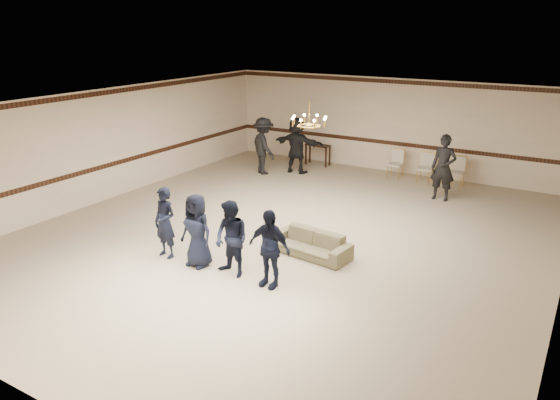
{
  "coord_description": "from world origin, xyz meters",
  "views": [
    {
      "loc": [
        6.14,
        -10.54,
        4.99
      ],
      "look_at": [
        0.07,
        -0.5,
        1.07
      ],
      "focal_mm": 34.36,
      "sensor_mm": 36.0,
      "label": 1
    }
  ],
  "objects_px": {
    "adult_right": "(443,168)",
    "banquet_chair_left": "(395,164)",
    "chandelier": "(309,113)",
    "boy_b": "(197,231)",
    "settee": "(310,244)",
    "boy_a": "(165,223)",
    "boy_d": "(269,248)",
    "console_table": "(318,155)",
    "adult_mid": "(297,145)",
    "banquet_chair_right": "(456,172)",
    "banquet_chair_mid": "(425,168)",
    "adult_left": "(264,146)",
    "boy_c": "(232,239)"
  },
  "relations": [
    {
      "from": "boy_b",
      "to": "boy_c",
      "type": "bearing_deg",
      "value": 4.55
    },
    {
      "from": "boy_a",
      "to": "boy_d",
      "type": "distance_m",
      "value": 2.7
    },
    {
      "from": "boy_a",
      "to": "banquet_chair_mid",
      "type": "bearing_deg",
      "value": 75.92
    },
    {
      "from": "boy_a",
      "to": "adult_left",
      "type": "distance_m",
      "value": 7.13
    },
    {
      "from": "boy_d",
      "to": "banquet_chair_right",
      "type": "height_order",
      "value": "boy_d"
    },
    {
      "from": "settee",
      "to": "adult_mid",
      "type": "xyz_separation_m",
      "value": [
        -3.66,
        5.87,
        0.7
      ]
    },
    {
      "from": "boy_d",
      "to": "adult_mid",
      "type": "distance_m",
      "value": 8.42
    },
    {
      "from": "banquet_chair_right",
      "to": "console_table",
      "type": "bearing_deg",
      "value": 174.92
    },
    {
      "from": "adult_right",
      "to": "banquet_chair_left",
      "type": "height_order",
      "value": "adult_right"
    },
    {
      "from": "chandelier",
      "to": "boy_a",
      "type": "height_order",
      "value": "chandelier"
    },
    {
      "from": "chandelier",
      "to": "banquet_chair_right",
      "type": "distance_m",
      "value": 6.26
    },
    {
      "from": "banquet_chair_right",
      "to": "adult_right",
      "type": "bearing_deg",
      "value": -95.02
    },
    {
      "from": "boy_d",
      "to": "settee",
      "type": "xyz_separation_m",
      "value": [
        0.0,
        1.71,
        -0.53
      ]
    },
    {
      "from": "banquet_chair_left",
      "to": "console_table",
      "type": "relative_size",
      "value": 1.06
    },
    {
      "from": "boy_a",
      "to": "settee",
      "type": "relative_size",
      "value": 0.86
    },
    {
      "from": "boy_d",
      "to": "adult_left",
      "type": "height_order",
      "value": "adult_left"
    },
    {
      "from": "boy_b",
      "to": "console_table",
      "type": "height_order",
      "value": "boy_b"
    },
    {
      "from": "adult_left",
      "to": "adult_right",
      "type": "height_order",
      "value": "same"
    },
    {
      "from": "boy_a",
      "to": "banquet_chair_mid",
      "type": "distance_m",
      "value": 9.24
    },
    {
      "from": "boy_b",
      "to": "banquet_chair_left",
      "type": "distance_m",
      "value": 8.77
    },
    {
      "from": "chandelier",
      "to": "boy_a",
      "type": "xyz_separation_m",
      "value": [
        -1.7,
        -3.46,
        -2.08
      ]
    },
    {
      "from": "boy_a",
      "to": "adult_right",
      "type": "height_order",
      "value": "adult_right"
    },
    {
      "from": "adult_mid",
      "to": "banquet_chair_right",
      "type": "distance_m",
      "value": 5.29
    },
    {
      "from": "boy_b",
      "to": "console_table",
      "type": "relative_size",
      "value": 1.74
    },
    {
      "from": "banquet_chair_mid",
      "to": "banquet_chair_right",
      "type": "relative_size",
      "value": 1.0
    },
    {
      "from": "adult_left",
      "to": "banquet_chair_mid",
      "type": "relative_size",
      "value": 2.0
    },
    {
      "from": "boy_c",
      "to": "banquet_chair_right",
      "type": "bearing_deg",
      "value": 85.08
    },
    {
      "from": "chandelier",
      "to": "boy_d",
      "type": "bearing_deg",
      "value": -73.8
    },
    {
      "from": "settee",
      "to": "adult_mid",
      "type": "distance_m",
      "value": 6.95
    },
    {
      "from": "boy_a",
      "to": "banquet_chair_right",
      "type": "relative_size",
      "value": 1.65
    },
    {
      "from": "settee",
      "to": "boy_a",
      "type": "bearing_deg",
      "value": -141.0
    },
    {
      "from": "banquet_chair_mid",
      "to": "banquet_chair_left",
      "type": "bearing_deg",
      "value": 174.03
    },
    {
      "from": "adult_right",
      "to": "boy_c",
      "type": "bearing_deg",
      "value": -107.41
    },
    {
      "from": "banquet_chair_left",
      "to": "console_table",
      "type": "distance_m",
      "value": 3.01
    },
    {
      "from": "chandelier",
      "to": "banquet_chair_left",
      "type": "height_order",
      "value": "chandelier"
    },
    {
      "from": "chandelier",
      "to": "banquet_chair_left",
      "type": "xyz_separation_m",
      "value": [
        0.5,
        5.21,
        -2.39
      ]
    },
    {
      "from": "adult_left",
      "to": "banquet_chair_left",
      "type": "relative_size",
      "value": 2.0
    },
    {
      "from": "adult_mid",
      "to": "banquet_chair_mid",
      "type": "height_order",
      "value": "adult_mid"
    },
    {
      "from": "settee",
      "to": "console_table",
      "type": "distance_m",
      "value": 7.97
    },
    {
      "from": "boy_c",
      "to": "settee",
      "type": "bearing_deg",
      "value": 72.73
    },
    {
      "from": "settee",
      "to": "adult_right",
      "type": "xyz_separation_m",
      "value": [
        1.44,
        5.47,
        0.7
      ]
    },
    {
      "from": "boy_d",
      "to": "banquet_chair_mid",
      "type": "bearing_deg",
      "value": 88.93
    },
    {
      "from": "chandelier",
      "to": "boy_b",
      "type": "relative_size",
      "value": 0.59
    },
    {
      "from": "boy_a",
      "to": "banquet_chair_left",
      "type": "distance_m",
      "value": 8.95
    },
    {
      "from": "boy_d",
      "to": "banquet_chair_left",
      "type": "height_order",
      "value": "boy_d"
    },
    {
      "from": "boy_b",
      "to": "adult_left",
      "type": "height_order",
      "value": "adult_left"
    },
    {
      "from": "boy_d",
      "to": "adult_right",
      "type": "height_order",
      "value": "adult_right"
    },
    {
      "from": "chandelier",
      "to": "console_table",
      "type": "distance_m",
      "value": 6.46
    },
    {
      "from": "boy_a",
      "to": "boy_c",
      "type": "distance_m",
      "value": 1.8
    },
    {
      "from": "adult_left",
      "to": "adult_mid",
      "type": "xyz_separation_m",
      "value": [
        0.9,
        0.7,
        0.0
      ]
    }
  ]
}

